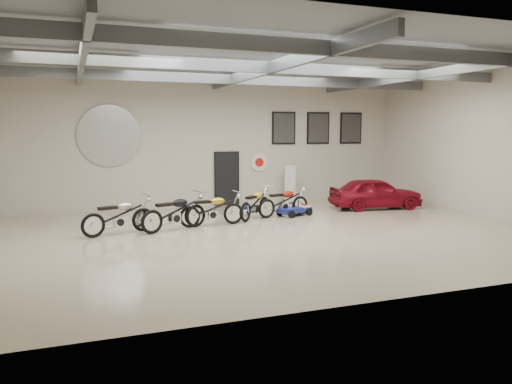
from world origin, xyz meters
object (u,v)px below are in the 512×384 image
object	(u,v)px
go_kart	(297,208)
vintage_car	(375,193)
motorcycle_gold	(212,209)
motorcycle_yellow	(255,203)
banner_stand	(290,183)
motorcycle_black	(174,212)
motorcycle_silver	(119,215)
motorcycle_red	(284,201)

from	to	relation	value
go_kart	vintage_car	distance (m)	3.53
motorcycle_gold	motorcycle_yellow	xyz separation A→B (m)	(1.73, 0.74, -0.01)
banner_stand	motorcycle_black	size ratio (longest dim) A/B	0.76
motorcycle_black	motorcycle_gold	size ratio (longest dim) A/B	1.05
motorcycle_silver	motorcycle_yellow	xyz separation A→B (m)	(4.61, 1.08, -0.03)
motorcycle_gold	go_kart	bearing A→B (deg)	9.08
motorcycle_yellow	go_kart	xyz separation A→B (m)	(1.63, 0.10, -0.26)
banner_stand	motorcycle_gold	size ratio (longest dim) A/B	0.80
motorcycle_yellow	vintage_car	size ratio (longest dim) A/B	0.59
motorcycle_red	go_kart	xyz separation A→B (m)	(0.53, -0.00, -0.26)
motorcycle_black	motorcycle_silver	bearing A→B (deg)	158.50
motorcycle_red	banner_stand	bearing A→B (deg)	49.27
banner_stand	vintage_car	xyz separation A→B (m)	(2.51, -2.45, -0.23)
banner_stand	motorcycle_yellow	distance (m)	3.94
motorcycle_gold	vintage_car	size ratio (longest dim) A/B	0.59
motorcycle_black	motorcycle_gold	distance (m)	1.30
banner_stand	motorcycle_black	xyz separation A→B (m)	(-5.61, -3.99, -0.26)
banner_stand	go_kart	bearing A→B (deg)	-100.34
go_kart	motorcycle_yellow	bearing A→B (deg)	164.02
motorcycle_black	vintage_car	xyz separation A→B (m)	(8.11, 1.55, 0.03)
motorcycle_red	go_kart	bearing A→B (deg)	-12.81
motorcycle_yellow	motorcycle_black	bearing A→B (deg)	155.53
vintage_car	motorcycle_silver	bearing A→B (deg)	107.49
motorcycle_gold	motorcycle_silver	bearing A→B (deg)	-178.29
motorcycle_gold	motorcycle_yellow	bearing A→B (deg)	18.24
vintage_car	motorcycle_yellow	bearing A→B (deg)	103.73
motorcycle_black	motorcycle_yellow	xyz separation A→B (m)	(2.98, 1.07, -0.04)
banner_stand	vintage_car	distance (m)	3.51
motorcycle_black	motorcycle_red	size ratio (longest dim) A/B	1.07
banner_stand	motorcycle_yellow	world-z (taller)	banner_stand
motorcycle_black	go_kart	bearing A→B (deg)	-7.61
go_kart	vintage_car	bearing A→B (deg)	-13.27
motorcycle_silver	motorcycle_black	size ratio (longest dim) A/B	0.98
motorcycle_gold	go_kart	distance (m)	3.47
motorcycle_silver	motorcycle_gold	distance (m)	2.90
motorcycle_yellow	vintage_car	xyz separation A→B (m)	(5.13, 0.48, 0.06)
banner_stand	motorcycle_gold	xyz separation A→B (m)	(-4.35, -3.67, -0.29)
motorcycle_silver	motorcycle_gold	size ratio (longest dim) A/B	1.04
go_kart	motorcycle_silver	bearing A→B (deg)	171.23
motorcycle_black	banner_stand	bearing A→B (deg)	13.67
motorcycle_yellow	motorcycle_red	world-z (taller)	motorcycle_yellow
motorcycle_gold	motorcycle_black	bearing A→B (deg)	-170.30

